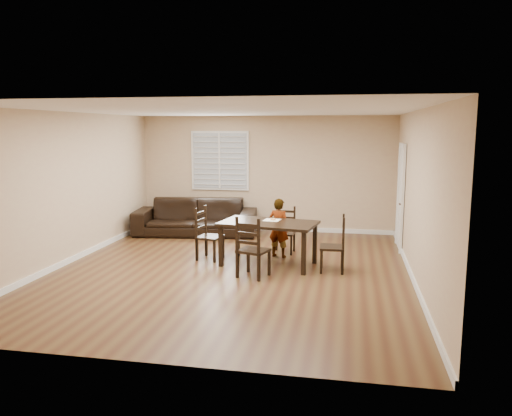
{
  "coord_description": "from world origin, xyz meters",
  "views": [
    {
      "loc": [
        1.96,
        -8.06,
        2.41
      ],
      "look_at": [
        0.32,
        0.59,
        1.0
      ],
      "focal_mm": 35.0,
      "sensor_mm": 36.0,
      "label": 1
    }
  ],
  "objects_px": {
    "chair_left": "(204,235)",
    "chair_right": "(339,246)",
    "donut": "(273,219)",
    "chair_near": "(285,231)",
    "chair_far": "(250,251)",
    "dining_table": "(268,227)",
    "sofa": "(196,217)",
    "child": "(279,228)"
  },
  "relations": [
    {
      "from": "chair_far",
      "to": "donut",
      "type": "height_order",
      "value": "chair_far"
    },
    {
      "from": "chair_near",
      "to": "sofa",
      "type": "relative_size",
      "value": 0.33
    },
    {
      "from": "chair_far",
      "to": "sofa",
      "type": "xyz_separation_m",
      "value": [
        -1.9,
        3.13,
        -0.06
      ]
    },
    {
      "from": "chair_left",
      "to": "child",
      "type": "bearing_deg",
      "value": -63.78
    },
    {
      "from": "chair_left",
      "to": "sofa",
      "type": "height_order",
      "value": "chair_left"
    },
    {
      "from": "chair_left",
      "to": "donut",
      "type": "distance_m",
      "value": 1.34
    },
    {
      "from": "dining_table",
      "to": "chair_left",
      "type": "relative_size",
      "value": 1.83
    },
    {
      "from": "chair_right",
      "to": "sofa",
      "type": "relative_size",
      "value": 0.35
    },
    {
      "from": "sofa",
      "to": "donut",
      "type": "bearing_deg",
      "value": -52.09
    },
    {
      "from": "donut",
      "to": "sofa",
      "type": "distance_m",
      "value": 2.99
    },
    {
      "from": "chair_near",
      "to": "chair_left",
      "type": "bearing_deg",
      "value": -146.29
    },
    {
      "from": "chair_far",
      "to": "sofa",
      "type": "relative_size",
      "value": 0.37
    },
    {
      "from": "dining_table",
      "to": "chair_near",
      "type": "bearing_deg",
      "value": 90.64
    },
    {
      "from": "chair_near",
      "to": "chair_far",
      "type": "relative_size",
      "value": 0.89
    },
    {
      "from": "chair_far",
      "to": "chair_right",
      "type": "relative_size",
      "value": 1.05
    },
    {
      "from": "child",
      "to": "sofa",
      "type": "relative_size",
      "value": 0.41
    },
    {
      "from": "chair_left",
      "to": "chair_right",
      "type": "height_order",
      "value": "chair_left"
    },
    {
      "from": "chair_far",
      "to": "chair_right",
      "type": "xyz_separation_m",
      "value": [
        1.41,
        0.68,
        -0.02
      ]
    },
    {
      "from": "sofa",
      "to": "chair_near",
      "type": "bearing_deg",
      "value": -36.53
    },
    {
      "from": "donut",
      "to": "chair_left",
      "type": "bearing_deg",
      "value": 178.63
    },
    {
      "from": "chair_right",
      "to": "child",
      "type": "relative_size",
      "value": 0.86
    },
    {
      "from": "dining_table",
      "to": "chair_right",
      "type": "height_order",
      "value": "chair_right"
    },
    {
      "from": "chair_near",
      "to": "child",
      "type": "relative_size",
      "value": 0.81
    },
    {
      "from": "chair_far",
      "to": "dining_table",
      "type": "bearing_deg",
      "value": -83.35
    },
    {
      "from": "dining_table",
      "to": "chair_right",
      "type": "distance_m",
      "value": 1.28
    },
    {
      "from": "dining_table",
      "to": "sofa",
      "type": "relative_size",
      "value": 0.65
    },
    {
      "from": "chair_left",
      "to": "donut",
      "type": "xyz_separation_m",
      "value": [
        1.29,
        -0.03,
        0.36
      ]
    },
    {
      "from": "chair_right",
      "to": "chair_left",
      "type": "bearing_deg",
      "value": -100.87
    },
    {
      "from": "chair_far",
      "to": "chair_left",
      "type": "relative_size",
      "value": 1.04
    },
    {
      "from": "donut",
      "to": "chair_right",
      "type": "bearing_deg",
      "value": -17.14
    },
    {
      "from": "dining_table",
      "to": "donut",
      "type": "xyz_separation_m",
      "value": [
        0.05,
        0.18,
        0.11
      ]
    },
    {
      "from": "dining_table",
      "to": "chair_left",
      "type": "bearing_deg",
      "value": 179.93
    },
    {
      "from": "dining_table",
      "to": "chair_left",
      "type": "distance_m",
      "value": 1.28
    },
    {
      "from": "chair_near",
      "to": "chair_right",
      "type": "bearing_deg",
      "value": -44.93
    },
    {
      "from": "sofa",
      "to": "dining_table",
      "type": "bearing_deg",
      "value": -55.18
    },
    {
      "from": "chair_far",
      "to": "donut",
      "type": "xyz_separation_m",
      "value": [
        0.21,
        1.05,
        0.34
      ]
    },
    {
      "from": "chair_near",
      "to": "sofa",
      "type": "xyz_separation_m",
      "value": [
        -2.22,
        1.24,
        -0.01
      ]
    },
    {
      "from": "dining_table",
      "to": "sofa",
      "type": "distance_m",
      "value": 3.08
    },
    {
      "from": "child",
      "to": "donut",
      "type": "bearing_deg",
      "value": 99.43
    },
    {
      "from": "chair_left",
      "to": "sofa",
      "type": "distance_m",
      "value": 2.21
    },
    {
      "from": "chair_near",
      "to": "donut",
      "type": "height_order",
      "value": "chair_near"
    },
    {
      "from": "chair_left",
      "to": "chair_near",
      "type": "bearing_deg",
      "value": -49.43
    }
  ]
}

